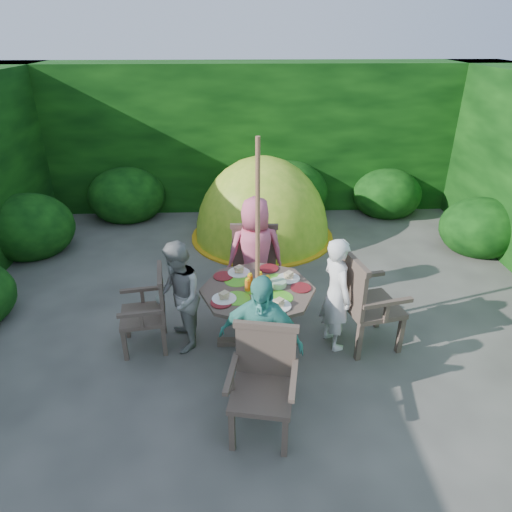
{
  "coord_description": "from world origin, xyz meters",
  "views": [
    {
      "loc": [
        -0.24,
        -4.3,
        3.05
      ],
      "look_at": [
        -0.07,
        0.03,
        0.85
      ],
      "focal_mm": 32.0,
      "sensor_mm": 36.0,
      "label": 1
    }
  ],
  "objects_px": {
    "parasol_pole": "(258,252)",
    "garden_chair_left": "(150,309)",
    "garden_chair_right": "(365,301)",
    "child_left": "(178,298)",
    "patio_table": "(258,298)",
    "child_right": "(336,294)",
    "dome_tent": "(262,237)",
    "garden_chair_front": "(263,381)",
    "child_front": "(260,342)",
    "garden_chair_back": "(255,255)",
    "child_back": "(255,254)"
  },
  "relations": [
    {
      "from": "child_right",
      "to": "dome_tent",
      "type": "xyz_separation_m",
      "value": [
        -0.61,
        2.77,
        -0.61
      ]
    },
    {
      "from": "garden_chair_right",
      "to": "garden_chair_left",
      "type": "relative_size",
      "value": 1.19
    },
    {
      "from": "garden_chair_left",
      "to": "child_right",
      "type": "distance_m",
      "value": 1.91
    },
    {
      "from": "garden_chair_right",
      "to": "parasol_pole",
      "type": "bearing_deg",
      "value": 75.44
    },
    {
      "from": "garden_chair_front",
      "to": "child_left",
      "type": "distance_m",
      "value": 1.37
    },
    {
      "from": "patio_table",
      "to": "child_front",
      "type": "distance_m",
      "value": 0.8
    },
    {
      "from": "garden_chair_front",
      "to": "child_front",
      "type": "bearing_deg",
      "value": 102.29
    },
    {
      "from": "child_right",
      "to": "child_back",
      "type": "distance_m",
      "value": 1.13
    },
    {
      "from": "patio_table",
      "to": "garden_chair_front",
      "type": "xyz_separation_m",
      "value": [
        -0.0,
        -1.1,
        -0.09
      ]
    },
    {
      "from": "garden_chair_left",
      "to": "child_back",
      "type": "relative_size",
      "value": 0.62
    },
    {
      "from": "garden_chair_back",
      "to": "garden_chair_right",
      "type": "bearing_deg",
      "value": 137.18
    },
    {
      "from": "patio_table",
      "to": "child_left",
      "type": "bearing_deg",
      "value": 179.36
    },
    {
      "from": "garden_chair_right",
      "to": "child_back",
      "type": "bearing_deg",
      "value": 39.63
    },
    {
      "from": "garden_chair_right",
      "to": "dome_tent",
      "type": "relative_size",
      "value": 0.39
    },
    {
      "from": "parasol_pole",
      "to": "garden_chair_left",
      "type": "distance_m",
      "value": 1.28
    },
    {
      "from": "child_right",
      "to": "child_front",
      "type": "height_order",
      "value": "child_front"
    },
    {
      "from": "garden_chair_front",
      "to": "child_left",
      "type": "bearing_deg",
      "value": 136.18
    },
    {
      "from": "child_back",
      "to": "dome_tent",
      "type": "relative_size",
      "value": 0.52
    },
    {
      "from": "patio_table",
      "to": "garden_chair_back",
      "type": "distance_m",
      "value": 1.1
    },
    {
      "from": "patio_table",
      "to": "garden_chair_front",
      "type": "height_order",
      "value": "garden_chair_front"
    },
    {
      "from": "garden_chair_front",
      "to": "child_left",
      "type": "relative_size",
      "value": 0.76
    },
    {
      "from": "patio_table",
      "to": "parasol_pole",
      "type": "distance_m",
      "value": 0.52
    },
    {
      "from": "garden_chair_left",
      "to": "garden_chair_back",
      "type": "xyz_separation_m",
      "value": [
        1.12,
        1.07,
        0.06
      ]
    },
    {
      "from": "parasol_pole",
      "to": "child_front",
      "type": "xyz_separation_m",
      "value": [
        -0.01,
        -0.8,
        -0.46
      ]
    },
    {
      "from": "patio_table",
      "to": "child_left",
      "type": "distance_m",
      "value": 0.8
    },
    {
      "from": "child_back",
      "to": "child_front",
      "type": "bearing_deg",
      "value": 82.88
    },
    {
      "from": "garden_chair_front",
      "to": "child_right",
      "type": "relative_size",
      "value": 0.74
    },
    {
      "from": "child_left",
      "to": "child_back",
      "type": "distance_m",
      "value": 1.13
    },
    {
      "from": "garden_chair_front",
      "to": "dome_tent",
      "type": "distance_m",
      "value": 3.9
    },
    {
      "from": "parasol_pole",
      "to": "garden_chair_left",
      "type": "height_order",
      "value": "parasol_pole"
    },
    {
      "from": "parasol_pole",
      "to": "child_back",
      "type": "height_order",
      "value": "parasol_pole"
    },
    {
      "from": "patio_table",
      "to": "garden_chair_left",
      "type": "bearing_deg",
      "value": 178.7
    },
    {
      "from": "child_left",
      "to": "garden_chair_back",
      "type": "bearing_deg",
      "value": 130.86
    },
    {
      "from": "parasol_pole",
      "to": "child_front",
      "type": "height_order",
      "value": "parasol_pole"
    },
    {
      "from": "child_left",
      "to": "dome_tent",
      "type": "bearing_deg",
      "value": 147.73
    },
    {
      "from": "garden_chair_back",
      "to": "dome_tent",
      "type": "height_order",
      "value": "dome_tent"
    },
    {
      "from": "garden_chair_front",
      "to": "child_right",
      "type": "height_order",
      "value": "child_right"
    },
    {
      "from": "child_right",
      "to": "patio_table",
      "type": "bearing_deg",
      "value": 71.79
    },
    {
      "from": "child_front",
      "to": "garden_chair_back",
      "type": "bearing_deg",
      "value": 109.28
    },
    {
      "from": "garden_chair_right",
      "to": "child_back",
      "type": "xyz_separation_m",
      "value": [
        -1.08,
        0.83,
        0.14
      ]
    },
    {
      "from": "patio_table",
      "to": "garden_chair_back",
      "type": "height_order",
      "value": "garden_chair_back"
    },
    {
      "from": "garden_chair_left",
      "to": "child_right",
      "type": "height_order",
      "value": "child_right"
    },
    {
      "from": "patio_table",
      "to": "garden_chair_right",
      "type": "height_order",
      "value": "garden_chair_right"
    },
    {
      "from": "garden_chair_back",
      "to": "child_back",
      "type": "distance_m",
      "value": 0.34
    },
    {
      "from": "child_left",
      "to": "child_back",
      "type": "bearing_deg",
      "value": 121.86
    },
    {
      "from": "child_left",
      "to": "child_back",
      "type": "height_order",
      "value": "child_back"
    },
    {
      "from": "garden_chair_right",
      "to": "child_left",
      "type": "xyz_separation_m",
      "value": [
        -1.89,
        0.04,
        0.06
      ]
    },
    {
      "from": "child_right",
      "to": "garden_chair_right",
      "type": "bearing_deg",
      "value": -112.19
    },
    {
      "from": "garden_chair_front",
      "to": "child_front",
      "type": "relative_size",
      "value": 0.7
    },
    {
      "from": "dome_tent",
      "to": "child_left",
      "type": "bearing_deg",
      "value": -108.96
    }
  ]
}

